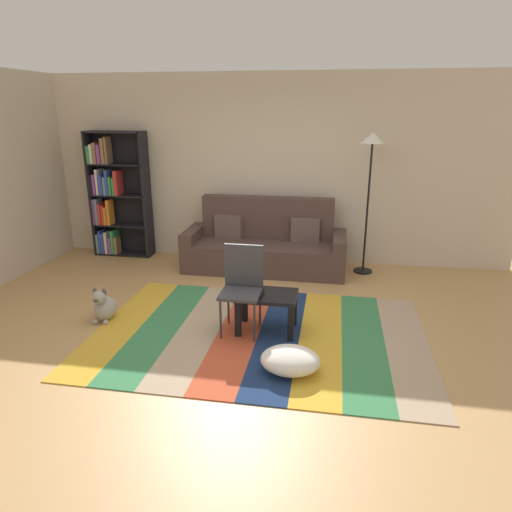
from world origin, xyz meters
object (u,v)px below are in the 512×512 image
(couch, at_px, (265,246))
(bookshelf, at_px, (113,196))
(standing_lamp, at_px, (371,157))
(dog, at_px, (104,307))
(coffee_table, at_px, (267,302))
(folding_chair, at_px, (242,282))
(tv_remote, at_px, (260,295))
(pouf, at_px, (290,360))

(couch, bearing_deg, bookshelf, 173.30)
(bookshelf, height_order, standing_lamp, standing_lamp)
(dog, bearing_deg, bookshelf, 112.41)
(standing_lamp, bearing_deg, coffee_table, -118.08)
(standing_lamp, relative_size, folding_chair, 2.13)
(dog, distance_m, standing_lamp, 3.80)
(couch, height_order, dog, couch)
(dog, height_order, folding_chair, folding_chair)
(tv_remote, distance_m, folding_chair, 0.23)
(bookshelf, xyz_separation_m, standing_lamp, (3.79, -0.20, 0.67))
(bookshelf, bearing_deg, pouf, -44.29)
(standing_lamp, xyz_separation_m, folding_chair, (-1.33, -2.02, -1.06))
(coffee_table, distance_m, folding_chair, 0.33)
(dog, distance_m, folding_chair, 1.57)
(couch, bearing_deg, coffee_table, -80.80)
(standing_lamp, bearing_deg, tv_remote, -118.54)
(coffee_table, bearing_deg, tv_remote, -130.29)
(couch, xyz_separation_m, coffee_table, (0.31, -1.93, -0.01))
(bookshelf, distance_m, pouf, 4.31)
(couch, relative_size, dog, 5.69)
(tv_remote, relative_size, folding_chair, 0.17)
(folding_chair, bearing_deg, pouf, -26.29)
(dog, bearing_deg, couch, 53.51)
(coffee_table, xyz_separation_m, dog, (-1.78, -0.05, -0.17))
(couch, relative_size, folding_chair, 2.51)
(couch, relative_size, pouf, 4.33)
(standing_lamp, bearing_deg, bookshelf, 177.00)
(bookshelf, xyz_separation_m, coffee_table, (2.71, -2.21, -0.60))
(pouf, relative_size, standing_lamp, 0.27)
(couch, distance_m, bookshelf, 2.49)
(couch, xyz_separation_m, standing_lamp, (1.39, 0.08, 1.26))
(coffee_table, bearing_deg, standing_lamp, 61.92)
(couch, bearing_deg, folding_chair, -88.27)
(coffee_table, xyz_separation_m, folding_chair, (-0.25, -0.01, 0.21))
(couch, bearing_deg, tv_remote, -82.74)
(couch, relative_size, tv_remote, 15.07)
(coffee_table, distance_m, pouf, 0.83)
(bookshelf, bearing_deg, couch, -6.70)
(coffee_table, bearing_deg, dog, -178.42)
(dog, bearing_deg, standing_lamp, 35.89)
(couch, height_order, folding_chair, couch)
(pouf, distance_m, tv_remote, 0.83)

